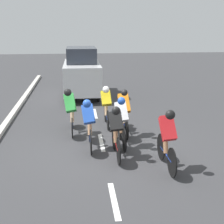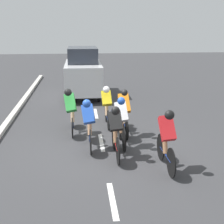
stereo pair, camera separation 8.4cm
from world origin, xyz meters
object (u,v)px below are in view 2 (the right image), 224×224
at_px(cyclist_black, 115,130).
at_px(cyclist_white, 121,120).
at_px(cyclist_orange, 124,111).
at_px(cyclist_red, 167,137).
at_px(cyclist_green, 71,109).
at_px(cyclist_yellow, 107,105).
at_px(support_car, 83,72).
at_px(cyclist_blue, 89,122).

xyz_separation_m(cyclist_black, cyclist_white, (-0.26, -0.79, 0.03)).
bearing_deg(cyclist_orange, cyclist_black, 74.49).
bearing_deg(cyclist_red, cyclist_green, -50.63).
bearing_deg(cyclist_white, cyclist_yellow, -81.98).
bearing_deg(support_car, cyclist_green, 85.11).
xyz_separation_m(cyclist_black, support_car, (0.73, -7.54, 0.40)).
bearing_deg(support_car, cyclist_red, 102.63).
bearing_deg(cyclist_yellow, cyclist_orange, 116.08).
distance_m(cyclist_black, support_car, 7.59).
bearing_deg(cyclist_green, cyclist_white, 139.69).
bearing_deg(cyclist_black, cyclist_white, -108.19).
distance_m(cyclist_blue, cyclist_red, 2.36).
distance_m(cyclist_orange, cyclist_red, 2.61).
height_order(cyclist_red, cyclist_white, cyclist_red).
height_order(cyclist_blue, cyclist_orange, cyclist_orange).
height_order(cyclist_orange, support_car, support_car).
height_order(cyclist_white, support_car, support_car).
bearing_deg(cyclist_green, cyclist_yellow, -152.43).
distance_m(cyclist_red, cyclist_white, 1.84).
bearing_deg(cyclist_green, cyclist_blue, 111.40).
relative_size(cyclist_black, cyclist_blue, 1.02).
bearing_deg(cyclist_yellow, cyclist_green, 27.57).
relative_size(cyclist_orange, cyclist_green, 1.02).
bearing_deg(cyclist_blue, cyclist_red, 140.25).
relative_size(cyclist_blue, cyclist_green, 1.02).
bearing_deg(cyclist_white, support_car, -81.62).
relative_size(cyclist_blue, cyclist_white, 1.00).
bearing_deg(cyclist_blue, cyclist_green, -68.60).
xyz_separation_m(cyclist_yellow, support_car, (0.73, -4.88, 0.39)).
xyz_separation_m(cyclist_blue, cyclist_red, (-1.82, 1.51, 0.04)).
height_order(cyclist_black, cyclist_blue, cyclist_blue).
relative_size(cyclist_white, support_car, 0.44).
bearing_deg(cyclist_white, cyclist_orange, -103.10).
distance_m(cyclist_blue, cyclist_yellow, 2.09).
bearing_deg(support_car, cyclist_white, 98.38).
xyz_separation_m(cyclist_black, cyclist_yellow, (0.00, -2.66, 0.01)).
xyz_separation_m(cyclist_green, cyclist_yellow, (-1.20, -0.63, -0.04)).
bearing_deg(cyclist_black, cyclist_green, -59.40).
height_order(cyclist_red, cyclist_yellow, cyclist_red).
xyz_separation_m(cyclist_green, support_car, (-0.47, -5.51, 0.35)).
bearing_deg(cyclist_white, cyclist_black, 71.81).
relative_size(cyclist_green, cyclist_yellow, 1.02).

